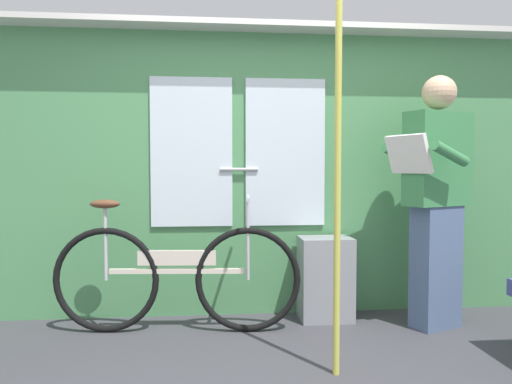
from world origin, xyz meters
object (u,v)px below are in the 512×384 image
(trash_bin_by_wall, at_px, (325,278))
(handrail_pole, at_px, (338,178))
(bicycle_near_door, at_px, (176,276))
(passenger_reading_newspaper, at_px, (436,195))

(trash_bin_by_wall, bearing_deg, handrail_pole, -100.19)
(bicycle_near_door, distance_m, trash_bin_by_wall, 1.09)
(trash_bin_by_wall, bearing_deg, bicycle_near_door, -170.65)
(bicycle_near_door, distance_m, handrail_pole, 1.36)
(passenger_reading_newspaper, distance_m, trash_bin_by_wall, 0.98)
(bicycle_near_door, bearing_deg, passenger_reading_newspaper, 2.39)
(passenger_reading_newspaper, bearing_deg, handrail_pole, 15.08)
(bicycle_near_door, xyz_separation_m, trash_bin_by_wall, (1.07, 0.18, -0.08))
(trash_bin_by_wall, xyz_separation_m, handrail_pole, (-0.17, -0.93, 0.76))
(passenger_reading_newspaper, xyz_separation_m, handrail_pole, (-0.88, -0.68, 0.14))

